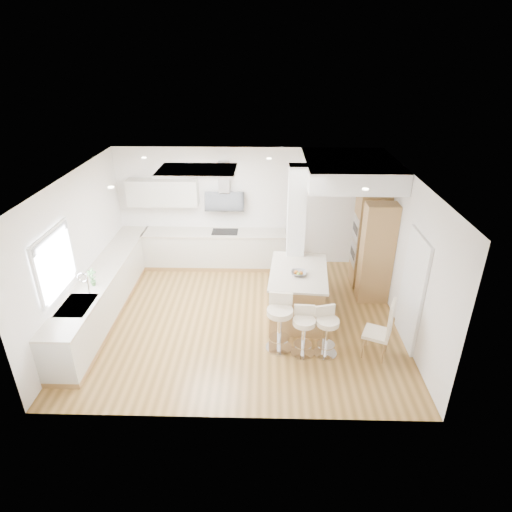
{
  "coord_description": "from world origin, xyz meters",
  "views": [
    {
      "loc": [
        0.46,
        -6.97,
        4.77
      ],
      "look_at": [
        0.27,
        0.4,
        1.16
      ],
      "focal_mm": 30.0,
      "sensor_mm": 36.0,
      "label": 1
    }
  ],
  "objects_px": {
    "bar_stool_a": "(280,320)",
    "bar_stool_c": "(327,329)",
    "bar_stool_b": "(304,329)",
    "dining_chair": "(384,328)",
    "peninsula": "(298,293)"
  },
  "relations": [
    {
      "from": "bar_stool_b",
      "to": "dining_chair",
      "type": "height_order",
      "value": "dining_chair"
    },
    {
      "from": "bar_stool_c",
      "to": "dining_chair",
      "type": "relative_size",
      "value": 0.82
    },
    {
      "from": "peninsula",
      "to": "bar_stool_a",
      "type": "height_order",
      "value": "peninsula"
    },
    {
      "from": "bar_stool_a",
      "to": "bar_stool_c",
      "type": "xyz_separation_m",
      "value": [
        0.79,
        -0.14,
        -0.08
      ]
    },
    {
      "from": "bar_stool_a",
      "to": "dining_chair",
      "type": "height_order",
      "value": "dining_chair"
    },
    {
      "from": "peninsula",
      "to": "bar_stool_b",
      "type": "height_order",
      "value": "peninsula"
    },
    {
      "from": "peninsula",
      "to": "dining_chair",
      "type": "bearing_deg",
      "value": -37.99
    },
    {
      "from": "bar_stool_b",
      "to": "dining_chair",
      "type": "relative_size",
      "value": 0.83
    },
    {
      "from": "bar_stool_b",
      "to": "dining_chair",
      "type": "xyz_separation_m",
      "value": [
        1.31,
        -0.05,
        0.08
      ]
    },
    {
      "from": "dining_chair",
      "to": "bar_stool_a",
      "type": "bearing_deg",
      "value": -162.52
    },
    {
      "from": "dining_chair",
      "to": "bar_stool_b",
      "type": "bearing_deg",
      "value": -158.54
    },
    {
      "from": "bar_stool_c",
      "to": "dining_chair",
      "type": "bearing_deg",
      "value": -18.19
    },
    {
      "from": "peninsula",
      "to": "bar_stool_c",
      "type": "xyz_separation_m",
      "value": [
        0.41,
        -1.19,
        0.01
      ]
    },
    {
      "from": "bar_stool_a",
      "to": "bar_stool_b",
      "type": "xyz_separation_m",
      "value": [
        0.4,
        -0.14,
        -0.08
      ]
    },
    {
      "from": "peninsula",
      "to": "bar_stool_b",
      "type": "distance_m",
      "value": 1.19
    }
  ]
}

